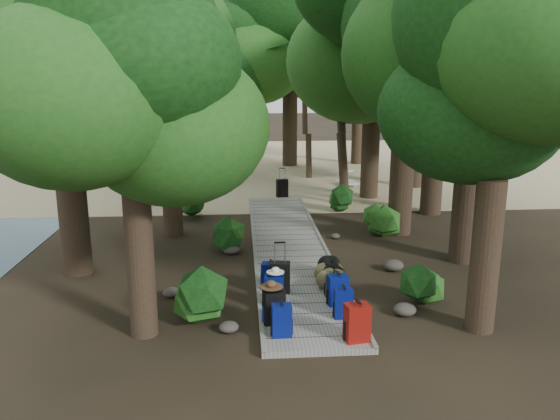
{
  "coord_description": "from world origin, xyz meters",
  "views": [
    {
      "loc": [
        -1.3,
        -13.33,
        4.62
      ],
      "look_at": [
        -0.21,
        1.48,
        1.0
      ],
      "focal_mm": 35.0,
      "sensor_mm": 36.0,
      "label": 1
    }
  ],
  "objects_px": {
    "backpack_left_c": "(274,288)",
    "backpack_right_d": "(334,283)",
    "backpack_right_b": "(343,302)",
    "backpack_left_d": "(270,273)",
    "backpack_right_a": "(357,321)",
    "backpack_left_b": "(274,305)",
    "lone_suitcase_on_sand": "(282,188)",
    "backpack_left_a": "(282,319)",
    "backpack_right_c": "(338,288)",
    "duffel_right_black": "(331,270)",
    "kayak": "(194,179)",
    "suitcase_on_boardwalk": "(280,277)",
    "duffel_right_khaki": "(330,275)",
    "sun_lounger": "(348,179)"
  },
  "relations": [
    {
      "from": "backpack_right_d",
      "to": "duffel_right_black",
      "type": "distance_m",
      "value": 0.97
    },
    {
      "from": "backpack_left_c",
      "to": "backpack_left_d",
      "type": "distance_m",
      "value": 1.08
    },
    {
      "from": "duffel_right_khaki",
      "to": "backpack_right_a",
      "type": "bearing_deg",
      "value": -120.83
    },
    {
      "from": "duffel_right_black",
      "to": "kayak",
      "type": "height_order",
      "value": "duffel_right_black"
    },
    {
      "from": "suitcase_on_boardwalk",
      "to": "sun_lounger",
      "type": "height_order",
      "value": "suitcase_on_boardwalk"
    },
    {
      "from": "lone_suitcase_on_sand",
      "to": "backpack_right_d",
      "type": "bearing_deg",
      "value": -98.41
    },
    {
      "from": "suitcase_on_boardwalk",
      "to": "backpack_left_a",
      "type": "bearing_deg",
      "value": -85.67
    },
    {
      "from": "lone_suitcase_on_sand",
      "to": "sun_lounger",
      "type": "height_order",
      "value": "lone_suitcase_on_sand"
    },
    {
      "from": "backpack_left_b",
      "to": "duffel_right_khaki",
      "type": "relative_size",
      "value": 1.16
    },
    {
      "from": "backpack_left_b",
      "to": "backpack_left_c",
      "type": "xyz_separation_m",
      "value": [
        0.06,
        0.85,
        -0.0
      ]
    },
    {
      "from": "backpack_left_a",
      "to": "sun_lounger",
      "type": "xyz_separation_m",
      "value": [
        3.96,
        14.14,
        -0.14
      ]
    },
    {
      "from": "backpack_left_c",
      "to": "kayak",
      "type": "relative_size",
      "value": 0.23
    },
    {
      "from": "backpack_left_a",
      "to": "kayak",
      "type": "distance_m",
      "value": 15.58
    },
    {
      "from": "backpack_left_a",
      "to": "backpack_right_a",
      "type": "distance_m",
      "value": 1.33
    },
    {
      "from": "backpack_right_a",
      "to": "backpack_right_d",
      "type": "bearing_deg",
      "value": 81.15
    },
    {
      "from": "backpack_right_d",
      "to": "suitcase_on_boardwalk",
      "type": "height_order",
      "value": "suitcase_on_boardwalk"
    },
    {
      "from": "backpack_left_b",
      "to": "lone_suitcase_on_sand",
      "type": "xyz_separation_m",
      "value": [
        1.05,
        11.57,
        -0.11
      ]
    },
    {
      "from": "duffel_right_black",
      "to": "sun_lounger",
      "type": "bearing_deg",
      "value": 84.95
    },
    {
      "from": "kayak",
      "to": "lone_suitcase_on_sand",
      "type": "bearing_deg",
      "value": -44.45
    },
    {
      "from": "backpack_right_d",
      "to": "kayak",
      "type": "xyz_separation_m",
      "value": [
        -4.03,
        13.55,
        -0.23
      ]
    },
    {
      "from": "backpack_right_b",
      "to": "kayak",
      "type": "bearing_deg",
      "value": 106.78
    },
    {
      "from": "backpack_left_c",
      "to": "duffel_right_black",
      "type": "relative_size",
      "value": 0.98
    },
    {
      "from": "suitcase_on_boardwalk",
      "to": "lone_suitcase_on_sand",
      "type": "height_order",
      "value": "suitcase_on_boardwalk"
    },
    {
      "from": "backpack_right_b",
      "to": "lone_suitcase_on_sand",
      "type": "xyz_separation_m",
      "value": [
        -0.3,
        11.43,
        -0.07
      ]
    },
    {
      "from": "sun_lounger",
      "to": "suitcase_on_boardwalk",
      "type": "bearing_deg",
      "value": -123.36
    },
    {
      "from": "backpack_left_d",
      "to": "duffel_right_black",
      "type": "height_order",
      "value": "backpack_left_d"
    },
    {
      "from": "backpack_left_d",
      "to": "backpack_right_a",
      "type": "height_order",
      "value": "backpack_right_a"
    },
    {
      "from": "backpack_right_c",
      "to": "sun_lounger",
      "type": "relative_size",
      "value": 0.38
    },
    {
      "from": "sun_lounger",
      "to": "backpack_right_b",
      "type": "bearing_deg",
      "value": -117.17
    },
    {
      "from": "backpack_left_a",
      "to": "backpack_right_c",
      "type": "relative_size",
      "value": 0.95
    },
    {
      "from": "backpack_right_b",
      "to": "backpack_right_d",
      "type": "relative_size",
      "value": 1.14
    },
    {
      "from": "duffel_right_black",
      "to": "backpack_right_d",
      "type": "bearing_deg",
      "value": -88.0
    },
    {
      "from": "backpack_right_b",
      "to": "backpack_left_b",
      "type": "bearing_deg",
      "value": -172.6
    },
    {
      "from": "backpack_left_a",
      "to": "backpack_left_c",
      "type": "distance_m",
      "value": 1.39
    },
    {
      "from": "backpack_left_c",
      "to": "backpack_left_a",
      "type": "bearing_deg",
      "value": -81.73
    },
    {
      "from": "backpack_left_c",
      "to": "backpack_right_d",
      "type": "bearing_deg",
      "value": 22.99
    },
    {
      "from": "duffel_right_black",
      "to": "backpack_right_a",
      "type": "bearing_deg",
      "value": -82.95
    },
    {
      "from": "backpack_left_b",
      "to": "backpack_right_a",
      "type": "relative_size",
      "value": 0.95
    },
    {
      "from": "backpack_right_d",
      "to": "backpack_right_c",
      "type": "bearing_deg",
      "value": -79.94
    },
    {
      "from": "suitcase_on_boardwalk",
      "to": "sun_lounger",
      "type": "distance_m",
      "value": 12.7
    },
    {
      "from": "backpack_left_b",
      "to": "backpack_left_c",
      "type": "relative_size",
      "value": 1.01
    },
    {
      "from": "backpack_right_b",
      "to": "lone_suitcase_on_sand",
      "type": "distance_m",
      "value": 11.44
    },
    {
      "from": "lone_suitcase_on_sand",
      "to": "kayak",
      "type": "distance_m",
      "value": 4.92
    },
    {
      "from": "backpack_right_b",
      "to": "duffel_right_khaki",
      "type": "height_order",
      "value": "backpack_right_b"
    },
    {
      "from": "backpack_right_a",
      "to": "sun_lounger",
      "type": "xyz_separation_m",
      "value": [
        2.67,
        14.41,
        -0.18
      ]
    },
    {
      "from": "backpack_left_b",
      "to": "suitcase_on_boardwalk",
      "type": "height_order",
      "value": "backpack_left_b"
    },
    {
      "from": "lone_suitcase_on_sand",
      "to": "suitcase_on_boardwalk",
      "type": "bearing_deg",
      "value": -104.78
    },
    {
      "from": "backpack_left_a",
      "to": "backpack_right_c",
      "type": "distance_m",
      "value": 1.8
    },
    {
      "from": "backpack_right_a",
      "to": "backpack_right_b",
      "type": "bearing_deg",
      "value": 83.3
    },
    {
      "from": "backpack_right_c",
      "to": "duffel_right_black",
      "type": "bearing_deg",
      "value": 79.73
    }
  ]
}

